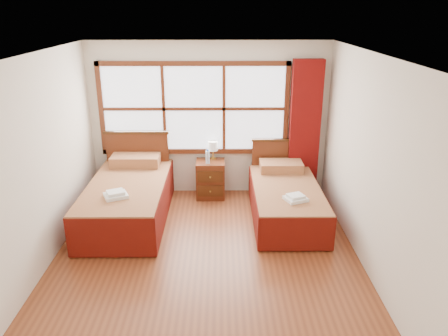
{
  "coord_description": "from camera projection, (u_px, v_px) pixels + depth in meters",
  "views": [
    {
      "loc": [
        0.19,
        -4.95,
        3.1
      ],
      "look_at": [
        0.24,
        0.7,
        1.0
      ],
      "focal_mm": 35.0,
      "sensor_mm": 36.0,
      "label": 1
    }
  ],
  "objects": [
    {
      "name": "bottle_far",
      "position": [
        208.0,
        157.0,
        7.25
      ],
      "size": [
        0.06,
        0.06,
        0.24
      ],
      "color": "silver",
      "rests_on": "nightstand"
    },
    {
      "name": "curtain",
      "position": [
        305.0,
        129.0,
        7.3
      ],
      "size": [
        0.5,
        0.16,
        2.3
      ],
      "primitive_type": "cube",
      "color": "maroon",
      "rests_on": "wall_back"
    },
    {
      "name": "wall_back",
      "position": [
        209.0,
        120.0,
        7.37
      ],
      "size": [
        4.0,
        0.0,
        4.0
      ],
      "primitive_type": "plane",
      "rotation": [
        1.57,
        0.0,
        0.0
      ],
      "color": "silver",
      "rests_on": "floor"
    },
    {
      "name": "lamp",
      "position": [
        213.0,
        146.0,
        7.42
      ],
      "size": [
        0.16,
        0.16,
        0.31
      ],
      "color": "gold",
      "rests_on": "nightstand"
    },
    {
      "name": "window",
      "position": [
        194.0,
        109.0,
        7.26
      ],
      "size": [
        3.16,
        0.06,
        1.56
      ],
      "color": "white",
      "rests_on": "wall_back"
    },
    {
      "name": "bed_left",
      "position": [
        129.0,
        197.0,
        6.71
      ],
      "size": [
        1.16,
        2.25,
        1.13
      ],
      "color": "#3F220D",
      "rests_on": "floor"
    },
    {
      "name": "nightstand",
      "position": [
        211.0,
        179.0,
        7.47
      ],
      "size": [
        0.48,
        0.47,
        0.64
      ],
      "color": "#592713",
      "rests_on": "floor"
    },
    {
      "name": "bed_right",
      "position": [
        286.0,
        199.0,
        6.74
      ],
      "size": [
        1.03,
        2.05,
        1.0
      ],
      "color": "#3F220D",
      "rests_on": "floor"
    },
    {
      "name": "towels_right",
      "position": [
        296.0,
        198.0,
        6.14
      ],
      "size": [
        0.36,
        0.34,
        0.09
      ],
      "rotation": [
        0.0,
        0.0,
        0.38
      ],
      "color": "white",
      "rests_on": "bed_right"
    },
    {
      "name": "floor",
      "position": [
        206.0,
        258.0,
        5.71
      ],
      "size": [
        4.5,
        4.5,
        0.0
      ],
      "primitive_type": "plane",
      "color": "brown",
      "rests_on": "ground"
    },
    {
      "name": "wall_left",
      "position": [
        39.0,
        166.0,
        5.25
      ],
      "size": [
        0.0,
        4.5,
        4.5
      ],
      "primitive_type": "plane",
      "rotation": [
        1.57,
        0.0,
        1.57
      ],
      "color": "silver",
      "rests_on": "floor"
    },
    {
      "name": "bottle_near",
      "position": [
        208.0,
        157.0,
        7.23
      ],
      "size": [
        0.06,
        0.06,
        0.24
      ],
      "color": "silver",
      "rests_on": "nightstand"
    },
    {
      "name": "ceiling",
      "position": [
        203.0,
        55.0,
        4.81
      ],
      "size": [
        4.5,
        4.5,
        0.0
      ],
      "primitive_type": "plane",
      "rotation": [
        3.14,
        0.0,
        0.0
      ],
      "color": "white",
      "rests_on": "wall_back"
    },
    {
      "name": "towels_left",
      "position": [
        116.0,
        195.0,
        6.06
      ],
      "size": [
        0.39,
        0.37,
        0.09
      ],
      "rotation": [
        0.0,
        0.0,
        0.43
      ],
      "color": "white",
      "rests_on": "bed_left"
    },
    {
      "name": "wall_right",
      "position": [
        370.0,
        165.0,
        5.28
      ],
      "size": [
        0.0,
        4.5,
        4.5
      ],
      "primitive_type": "plane",
      "rotation": [
        1.57,
        0.0,
        -1.57
      ],
      "color": "silver",
      "rests_on": "floor"
    }
  ]
}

